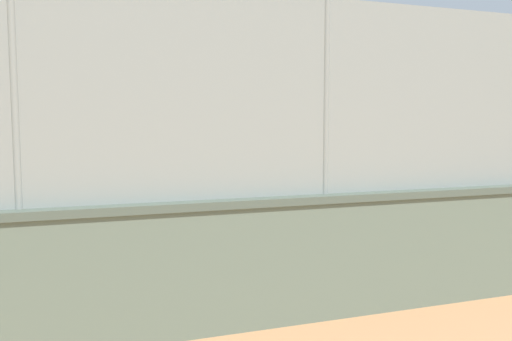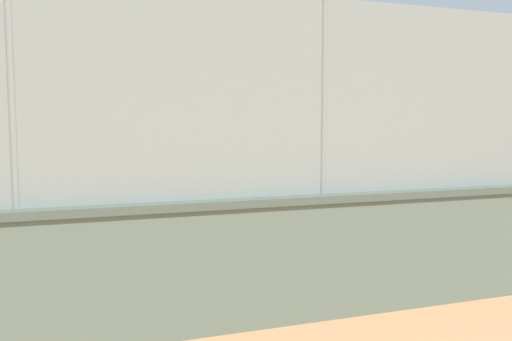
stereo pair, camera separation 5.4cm
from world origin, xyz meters
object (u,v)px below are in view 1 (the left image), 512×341
at_px(player_at_service_line, 90,188).
at_px(player_crossing_court, 259,162).
at_px(player_baseline_waiting, 158,164).
at_px(sports_ball, 174,148).

distance_m(player_at_service_line, player_crossing_court, 6.23).
xyz_separation_m(player_baseline_waiting, sports_ball, (-0.13, 2.18, 0.58)).
bearing_deg(sports_ball, player_baseline_waiting, -86.55).
bearing_deg(player_baseline_waiting, player_at_service_line, 68.95).
bearing_deg(player_crossing_court, player_baseline_waiting, -27.26).
height_order(player_baseline_waiting, player_crossing_court, player_crossing_court).
bearing_deg(sports_ball, player_at_service_line, 55.41).
xyz_separation_m(player_baseline_waiting, player_at_service_line, (2.06, 5.36, -0.01)).
height_order(player_at_service_line, sports_ball, sports_ball).
distance_m(player_baseline_waiting, player_crossing_court, 3.09).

